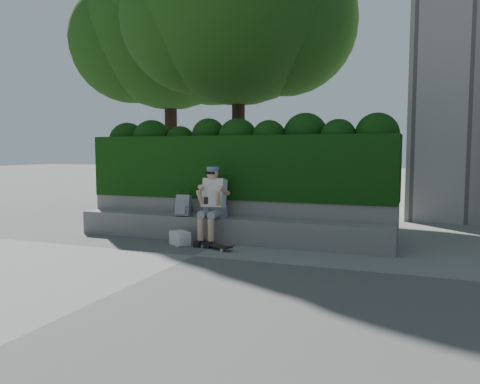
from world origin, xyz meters
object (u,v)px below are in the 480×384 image
at_px(person, 213,202).
at_px(backpack_ground, 180,238).
at_px(skateboard, 215,245).
at_px(backpack_plaid, 183,205).

bearing_deg(person, backpack_ground, -143.31).
distance_m(skateboard, backpack_ground, 0.73).
bearing_deg(backpack_ground, skateboard, 28.00).
bearing_deg(backpack_ground, person, 72.43).
bearing_deg(backpack_plaid, backpack_ground, -75.72).
bearing_deg(backpack_plaid, person, -12.75).
xyz_separation_m(person, skateboard, (0.24, -0.46, -0.69)).
relative_size(person, backpack_ground, 3.79).
height_order(skateboard, backpack_plaid, backpack_plaid).
bearing_deg(backpack_plaid, skateboard, -36.89).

